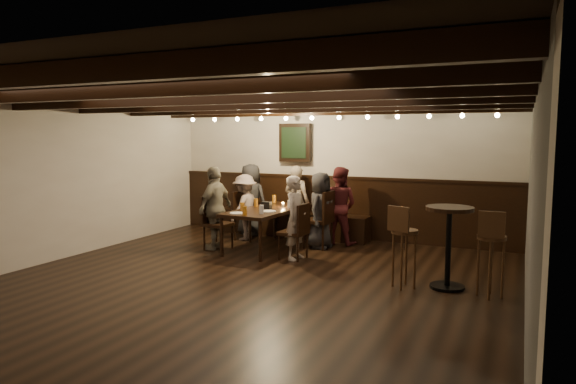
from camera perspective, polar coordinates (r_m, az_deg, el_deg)
The scene contains 27 objects.
room at distance 8.47m, azimuth 0.70°, elevation 0.79°, with size 7.00×7.00×7.00m.
dining_table at distance 8.55m, azimuth -2.22°, elevation -2.22°, with size 0.91×1.84×0.68m.
chair_left_near at distance 9.36m, azimuth -4.64°, elevation -3.67°, with size 0.42×0.42×0.88m.
chair_left_far at distance 8.63m, azimuth -7.86°, elevation -4.55°, with size 0.43×0.43×0.89m.
chair_right_near at distance 8.68m, azimuth 3.42°, elevation -4.28°, with size 0.46×0.46×0.97m.
chair_right_far at distance 7.89m, azimuth 0.68°, elevation -5.58°, with size 0.41×0.41×0.86m.
person_bench_left at distance 9.77m, azimuth -4.14°, elevation -0.83°, with size 0.66×0.43×1.35m, color #2A2A2D.
person_bench_centre at distance 9.46m, azimuth 0.97°, elevation -1.09°, with size 0.49×0.32×1.34m, color gray.
person_bench_right at distance 8.95m, azimuth 5.68°, elevation -1.51°, with size 0.66×0.51×1.35m, color maroon.
person_left_near at distance 9.33m, azimuth -4.82°, elevation -1.68°, with size 0.77×0.44×1.19m, color gray.
person_left_far at distance 8.58m, azimuth -8.08°, elevation -1.77°, with size 0.81×0.34×1.39m, color gray.
person_right_near at distance 8.61m, azimuth 3.62°, elevation -2.05°, with size 0.62×0.41×1.28m, color #262528.
person_right_far at distance 7.81m, azimuth 0.89°, elevation -2.89°, with size 0.47×0.31×1.28m, color #ADA192.
pint_a at distance 9.28m, azimuth -1.55°, elevation -0.77°, with size 0.07×0.07×0.14m, color #BF7219.
pint_b at distance 8.99m, azimuth 1.24°, elevation -1.00°, with size 0.07×0.07×0.14m, color #BF7219.
pint_c at distance 8.77m, azimuth -3.59°, elevation -1.19°, with size 0.07×0.07×0.14m, color #BF7219.
pint_d at distance 8.57m, azimuth 0.19°, elevation -1.36°, with size 0.07×0.07×0.14m, color silver.
pint_e at distance 8.27m, azimuth -5.10°, elevation -1.66°, with size 0.07×0.07×0.14m, color #BF7219.
pint_f at distance 7.97m, azimuth -2.96°, elevation -1.95°, with size 0.07×0.07×0.14m, color silver.
pint_g at distance 7.83m, azimuth -4.84°, elevation -2.11°, with size 0.07×0.07×0.14m, color #BF7219.
plate_near at distance 8.04m, azimuth -5.65°, elevation -2.35°, with size 0.24×0.24×0.01m, color white.
plate_far at distance 8.20m, azimuth -2.18°, elevation -2.15°, with size 0.24×0.24×0.01m, color white.
condiment_caddy at distance 8.50m, azimuth -2.39°, elevation -1.50°, with size 0.15×0.10×0.12m, color black.
candle at distance 8.74m, azimuth -0.55°, elevation -1.50°, with size 0.05×0.05×0.05m, color beige.
high_top_table at distance 6.62m, azimuth 17.43°, elevation -4.58°, with size 0.58×0.58×1.02m.
bar_stool_left at distance 6.56m, azimuth 12.73°, elevation -7.09°, with size 0.35×0.37×1.04m.
bar_stool_right at distance 6.49m, azimuth 21.58°, elevation -7.55°, with size 0.33×0.33×1.04m.
Camera 1 is at (3.16, -5.48, 1.89)m, focal length 32.00 mm.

